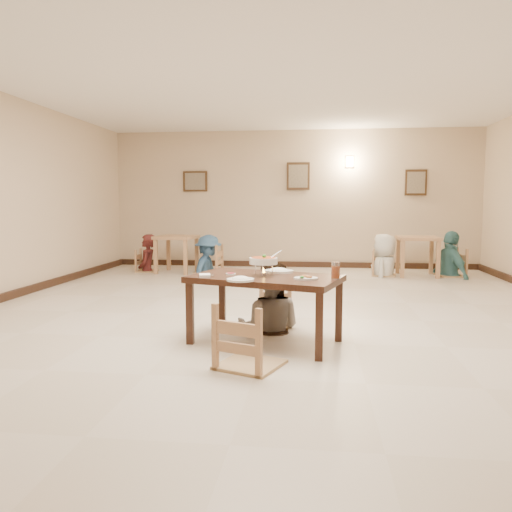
# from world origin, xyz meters

# --- Properties ---
(floor) EXTENTS (10.00, 10.00, 0.00)m
(floor) POSITION_xyz_m (0.00, 0.00, 0.00)
(floor) COLOR beige
(floor) RESTS_ON ground
(ceiling) EXTENTS (10.00, 10.00, 0.00)m
(ceiling) POSITION_xyz_m (0.00, 0.00, 3.00)
(ceiling) COLOR white
(ceiling) RESTS_ON wall_back
(wall_back) EXTENTS (10.00, 0.00, 10.00)m
(wall_back) POSITION_xyz_m (0.00, 5.00, 1.50)
(wall_back) COLOR beige
(wall_back) RESTS_ON floor
(wall_front) EXTENTS (10.00, 0.00, 10.00)m
(wall_front) POSITION_xyz_m (0.00, -5.00, 1.50)
(wall_front) COLOR beige
(wall_front) RESTS_ON floor
(baseboard_back) EXTENTS (8.00, 0.06, 0.12)m
(baseboard_back) POSITION_xyz_m (0.00, 4.97, 0.06)
(baseboard_back) COLOR black
(baseboard_back) RESTS_ON floor
(picture_a) EXTENTS (0.55, 0.04, 0.45)m
(picture_a) POSITION_xyz_m (-2.20, 4.96, 1.90)
(picture_a) COLOR #372415
(picture_a) RESTS_ON wall_back
(picture_b) EXTENTS (0.50, 0.04, 0.60)m
(picture_b) POSITION_xyz_m (0.10, 4.96, 2.00)
(picture_b) COLOR #372415
(picture_b) RESTS_ON wall_back
(picture_c) EXTENTS (0.45, 0.04, 0.55)m
(picture_c) POSITION_xyz_m (2.60, 4.96, 1.85)
(picture_c) COLOR #372415
(picture_c) RESTS_ON wall_back
(wall_sconce) EXTENTS (0.16, 0.05, 0.22)m
(wall_sconce) POSITION_xyz_m (1.20, 4.96, 2.30)
(wall_sconce) COLOR #FFD88C
(wall_sconce) RESTS_ON wall_back
(main_table) EXTENTS (1.63, 1.21, 0.68)m
(main_table) POSITION_xyz_m (-0.01, -1.15, 0.60)
(main_table) COLOR #371D13
(main_table) RESTS_ON floor
(chair_far) EXTENTS (0.43, 0.43, 0.91)m
(chair_far) POSITION_xyz_m (-0.02, -0.53, 0.45)
(chair_far) COLOR tan
(chair_far) RESTS_ON floor
(chair_near) EXTENTS (0.50, 0.50, 1.07)m
(chair_near) POSITION_xyz_m (-0.07, -1.91, 0.53)
(chair_near) COLOR tan
(chair_near) RESTS_ON floor
(main_diner) EXTENTS (0.78, 0.62, 1.54)m
(main_diner) POSITION_xyz_m (-0.01, -0.64, 0.77)
(main_diner) COLOR gray
(main_diner) RESTS_ON floor
(curry_warmer) EXTENTS (0.32, 0.28, 0.26)m
(curry_warmer) POSITION_xyz_m (-0.03, -1.14, 0.83)
(curry_warmer) COLOR silver
(curry_warmer) RESTS_ON main_table
(rice_plate_far) EXTENTS (0.31, 0.31, 0.07)m
(rice_plate_far) POSITION_xyz_m (0.10, -0.88, 0.70)
(rice_plate_far) COLOR white
(rice_plate_far) RESTS_ON main_table
(rice_plate_near) EXTENTS (0.26, 0.26, 0.06)m
(rice_plate_near) POSITION_xyz_m (-0.21, -1.49, 0.70)
(rice_plate_near) COLOR white
(rice_plate_near) RESTS_ON main_table
(fried_plate) EXTENTS (0.23, 0.23, 0.05)m
(fried_plate) POSITION_xyz_m (0.40, -1.34, 0.70)
(fried_plate) COLOR white
(fried_plate) RESTS_ON main_table
(chili_dish) EXTENTS (0.10, 0.10, 0.02)m
(chili_dish) POSITION_xyz_m (-0.37, -1.12, 0.69)
(chili_dish) COLOR white
(chili_dish) RESTS_ON main_table
(napkin_cutlery) EXTENTS (0.16, 0.23, 0.03)m
(napkin_cutlery) POSITION_xyz_m (-0.60, -1.28, 0.70)
(napkin_cutlery) COLOR white
(napkin_cutlery) RESTS_ON main_table
(drink_glass) EXTENTS (0.08, 0.08, 0.16)m
(drink_glass) POSITION_xyz_m (0.68, -1.26, 0.76)
(drink_glass) COLOR white
(drink_glass) RESTS_ON main_table
(bg_table_left) EXTENTS (0.84, 0.84, 0.75)m
(bg_table_left) POSITION_xyz_m (-2.32, 3.79, 0.62)
(bg_table_left) COLOR #B17F55
(bg_table_left) RESTS_ON floor
(bg_table_right) EXTENTS (0.79, 0.79, 0.77)m
(bg_table_right) POSITION_xyz_m (2.46, 3.87, 0.63)
(bg_table_right) COLOR #B17F55
(bg_table_right) RESTS_ON floor
(bg_chair_ll) EXTENTS (0.41, 0.41, 0.87)m
(bg_chair_ll) POSITION_xyz_m (-2.97, 3.84, 0.43)
(bg_chair_ll) COLOR tan
(bg_chair_ll) RESTS_ON floor
(bg_chair_lr) EXTENTS (0.51, 0.51, 1.08)m
(bg_chair_lr) POSITION_xyz_m (-1.68, 3.86, 0.54)
(bg_chair_lr) COLOR tan
(bg_chair_lr) RESTS_ON floor
(bg_chair_rl) EXTENTS (0.44, 0.44, 0.94)m
(bg_chair_rl) POSITION_xyz_m (1.83, 3.81, 0.47)
(bg_chair_rl) COLOR tan
(bg_chair_rl) RESTS_ON floor
(bg_chair_rr) EXTENTS (0.48, 0.48, 1.02)m
(bg_chair_rr) POSITION_xyz_m (3.10, 3.90, 0.51)
(bg_chair_rr) COLOR tan
(bg_chair_rr) RESTS_ON floor
(bg_diner_a) EXTENTS (0.46, 0.62, 1.55)m
(bg_diner_a) POSITION_xyz_m (-2.97, 3.84, 0.78)
(bg_diner_a) COLOR #4F1C1C
(bg_diner_a) RESTS_ON floor
(bg_diner_b) EXTENTS (0.76, 1.09, 1.55)m
(bg_diner_b) POSITION_xyz_m (-1.68, 3.86, 0.77)
(bg_diner_b) COLOR teal
(bg_diner_b) RESTS_ON floor
(bg_diner_c) EXTENTS (0.74, 0.92, 1.64)m
(bg_diner_c) POSITION_xyz_m (1.83, 3.81, 0.82)
(bg_diner_c) COLOR silver
(bg_diner_c) RESTS_ON floor
(bg_diner_d) EXTENTS (0.77, 1.12, 1.76)m
(bg_diner_d) POSITION_xyz_m (3.10, 3.90, 0.88)
(bg_diner_d) COLOR teal
(bg_diner_d) RESTS_ON floor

